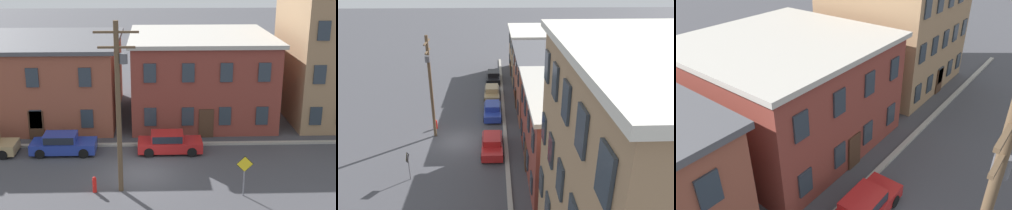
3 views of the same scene
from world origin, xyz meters
The scene contains 3 objects.
apartment_far centered at (4.63, 11.27, 3.47)m, with size 11.54×11.05×6.92m.
apartment_annex centered at (16.97, 10.68, 6.51)m, with size 10.89×9.88×13.00m.
car_red centered at (1.77, 3.26, 0.75)m, with size 4.40×1.92×1.43m.
Camera 3 is at (-8.03, -2.98, 12.91)m, focal length 35.00 mm.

